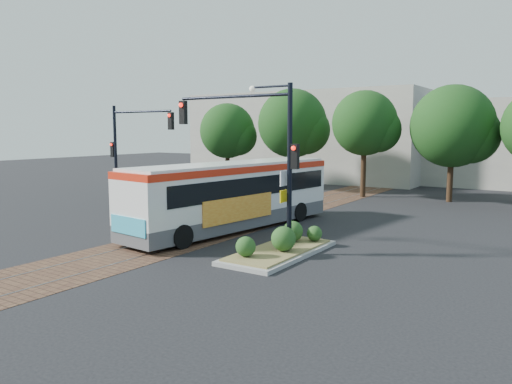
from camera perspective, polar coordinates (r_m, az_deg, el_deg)
ground at (r=22.01m, az=-6.89°, el=-4.90°), size 120.00×120.00×0.00m
trackbed at (r=25.15m, az=-1.03°, el=-3.34°), size 3.60×40.00×0.02m
tree_row at (r=35.26m, az=12.09°, el=7.40°), size 26.40×5.60×7.67m
warehouses at (r=47.48m, az=15.45°, el=5.92°), size 40.00×13.00×8.00m
city_bus at (r=22.91m, az=-2.54°, el=-0.03°), size 3.90×11.73×3.08m
traffic_island at (r=18.50m, az=2.87°, el=-6.10°), size 2.20×5.20×1.13m
signal_pole_main at (r=18.60m, az=0.52°, el=5.88°), size 5.49×0.46×6.00m
signal_pole_left at (r=30.23m, az=-14.38°, el=5.55°), size 4.99×0.34×6.00m
officer at (r=30.58m, az=-13.03°, el=0.04°), size 0.68×0.47×1.81m
parked_car at (r=34.71m, az=-8.29°, el=0.57°), size 4.98×3.36×1.34m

